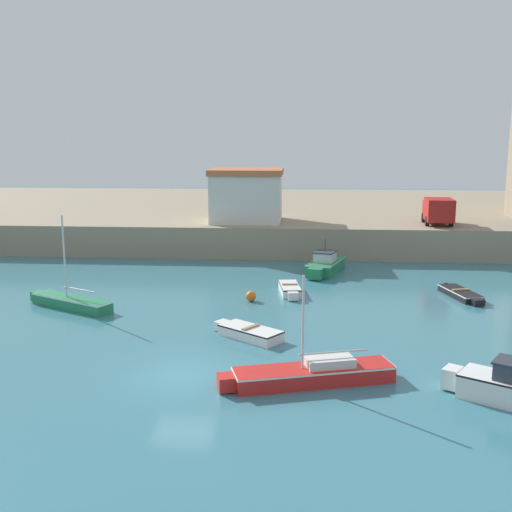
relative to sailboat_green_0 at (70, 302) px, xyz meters
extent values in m
plane|color=teal|center=(8.38, -9.39, -0.38)|extent=(200.00, 200.00, 0.00)
cube|color=gray|center=(8.38, 34.77, 0.91)|extent=(120.00, 40.00, 2.58)
cube|color=#237A4C|center=(0.11, -0.06, -0.06)|extent=(5.32, 3.56, 0.64)
cube|color=#237A4C|center=(-2.51, 1.33, -0.06)|extent=(0.78, 0.83, 0.55)
cube|color=white|center=(0.11, -0.06, 0.23)|extent=(5.37, 3.60, 0.07)
cylinder|color=silver|center=(-0.25, 0.13, 2.60)|extent=(0.10, 0.10, 4.67)
cylinder|color=silver|center=(0.70, -0.37, 0.82)|extent=(2.18, 1.20, 0.08)
cube|color=white|center=(12.42, 4.29, -0.10)|extent=(1.52, 3.00, 0.56)
cube|color=white|center=(12.65, 2.62, -0.10)|extent=(0.69, 0.59, 0.47)
cube|color=black|center=(12.42, 4.29, 0.14)|extent=(1.53, 3.03, 0.07)
cube|color=#997F5B|center=(12.42, 4.29, 0.22)|extent=(0.98, 0.33, 0.08)
cube|color=black|center=(12.21, 5.83, -0.05)|extent=(0.23, 0.23, 0.36)
cube|color=white|center=(10.72, -4.55, -0.12)|extent=(3.33, 2.95, 0.52)
cube|color=white|center=(9.21, -3.43, -0.12)|extent=(0.91, 0.94, 0.45)
cube|color=black|center=(10.72, -4.55, 0.11)|extent=(3.36, 2.97, 0.07)
cube|color=#997F5B|center=(10.72, -4.55, 0.19)|extent=(0.83, 1.02, 0.08)
cube|color=red|center=(13.66, -9.78, -0.05)|extent=(6.46, 3.18, 0.66)
cube|color=red|center=(10.33, -10.77, -0.05)|extent=(0.85, 0.95, 0.56)
cube|color=white|center=(13.66, -9.78, 0.24)|extent=(6.53, 3.21, 0.07)
cylinder|color=silver|center=(13.21, -9.92, 2.14)|extent=(0.10, 0.10, 3.72)
cylinder|color=silver|center=(14.42, -9.56, 0.83)|extent=(2.75, 0.88, 0.08)
cube|color=silver|center=(14.27, -9.60, 0.46)|extent=(2.10, 1.51, 0.36)
cube|color=black|center=(22.86, 4.27, -0.17)|extent=(2.03, 3.70, 0.41)
cube|color=black|center=(23.35, 2.30, -0.17)|extent=(0.78, 0.69, 0.35)
cube|color=white|center=(22.86, 4.27, 0.00)|extent=(2.05, 3.74, 0.07)
cube|color=#997F5B|center=(22.86, 4.27, 0.08)|extent=(1.05, 0.44, 0.08)
cube|color=black|center=(22.40, 6.09, -0.12)|extent=(0.24, 0.24, 0.36)
cube|color=#237A4C|center=(14.89, 10.61, 0.06)|extent=(3.01, 4.61, 0.87)
cube|color=#237A4C|center=(14.10, 8.20, 0.06)|extent=(1.18, 1.07, 0.74)
cube|color=white|center=(14.89, 10.61, 0.45)|extent=(3.04, 4.66, 0.07)
cube|color=silver|center=(14.82, 10.41, 0.82)|extent=(1.73, 1.83, 0.66)
cube|color=#2D333D|center=(14.82, 10.41, 1.19)|extent=(1.86, 1.98, 0.08)
cylinder|color=black|center=(14.82, 10.41, 1.68)|extent=(0.04, 0.04, 0.90)
cube|color=white|center=(18.98, -9.97, 0.08)|extent=(1.02, 1.07, 0.78)
sphere|color=orange|center=(10.16, 2.27, -0.07)|extent=(0.62, 0.62, 0.62)
cube|color=silver|center=(8.38, 19.19, 4.19)|extent=(5.85, 5.58, 3.98)
cube|color=#C1663D|center=(8.38, 19.19, 6.43)|extent=(6.14, 5.85, 0.50)
cube|color=#AD1E19|center=(24.31, 17.62, 3.50)|extent=(2.32, 3.34, 1.80)
cube|color=#AD1E19|center=(24.46, 19.66, 3.30)|extent=(2.09, 1.44, 1.40)
cube|color=#334756|center=(24.49, 20.11, 3.50)|extent=(1.80, 0.25, 0.70)
cylinder|color=black|center=(23.50, 19.63, 2.60)|extent=(0.34, 0.82, 0.80)
cylinder|color=black|center=(25.40, 19.50, 2.60)|extent=(0.34, 0.82, 0.80)
cylinder|color=black|center=(23.34, 17.29, 2.60)|extent=(0.34, 0.82, 0.80)
cylinder|color=black|center=(25.23, 17.15, 2.60)|extent=(0.34, 0.82, 0.80)
camera|label=1|loc=(13.09, -32.11, 8.98)|focal=42.00mm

